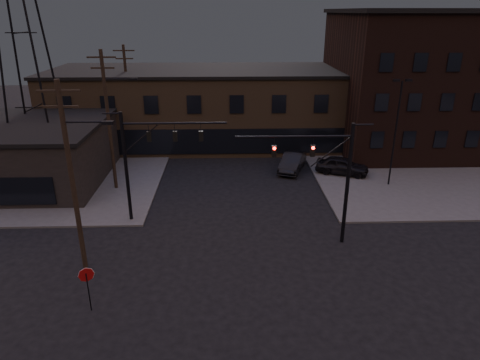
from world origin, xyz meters
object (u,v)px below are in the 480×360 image
stop_sign (87,279)px  parked_car_lot_b (438,155)px  traffic_signal_near (330,172)px  car_crossing (292,162)px  parked_car_lot_a (342,165)px  traffic_signal_far (144,155)px

stop_sign → parked_car_lot_b: size_ratio=0.52×
traffic_signal_near → car_crossing: 14.26m
car_crossing → parked_car_lot_a: bearing=1.6°
traffic_signal_far → parked_car_lot_b: (26.62, 11.64, -4.17)m
stop_sign → parked_car_lot_a: (17.57, 18.65, -0.89)m
traffic_signal_near → stop_sign: (-13.36, -6.49, -3.09)m
stop_sign → car_crossing: 24.10m
traffic_signal_near → parked_car_lot_b: bearing=46.1°
parked_car_lot_a → parked_car_lot_b: 10.75m
parked_car_lot_a → parked_car_lot_b: parked_car_lot_a is taller
traffic_signal_far → traffic_signal_near: bearing=-16.2°
traffic_signal_near → parked_car_lot_b: size_ratio=1.67×
stop_sign → traffic_signal_near: bearing=25.9°
parked_car_lot_b → traffic_signal_far: bearing=126.0°
traffic_signal_near → car_crossing: traffic_signal_near is taller
parked_car_lot_a → parked_car_lot_b: bearing=-52.3°
traffic_signal_near → stop_sign: traffic_signal_near is taller
traffic_signal_far → car_crossing: (11.91, 10.16, -4.18)m
parked_car_lot_b → car_crossing: car_crossing is taller
traffic_signal_near → parked_car_lot_a: size_ratio=1.69×
stop_sign → parked_car_lot_b: (27.91, 21.62, -1.00)m
car_crossing → traffic_signal_near: bearing=-68.9°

